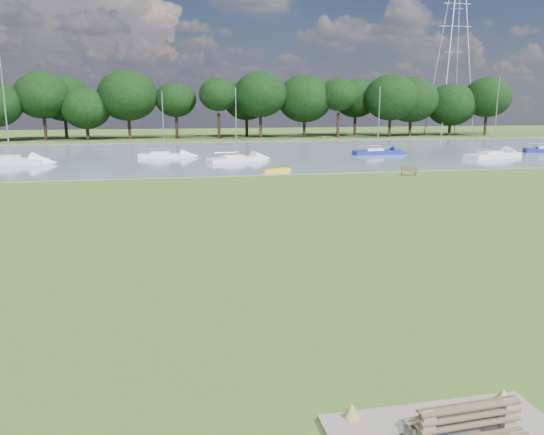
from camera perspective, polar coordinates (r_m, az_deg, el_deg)
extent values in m
plane|color=olive|center=(22.33, 1.02, -3.05)|extent=(220.00, 220.00, 0.00)
cube|color=gray|center=(63.47, -7.41, 6.74)|extent=(220.00, 40.00, 0.10)
cube|color=#4C6626|center=(93.33, -8.86, 8.40)|extent=(220.00, 20.00, 0.40)
cube|color=gray|center=(9.54, 16.30, -20.83)|extent=(0.23, 0.19, 0.56)
cube|color=gray|center=(10.32, 24.03, -18.75)|extent=(0.23, 0.19, 0.56)
cube|color=brown|center=(9.78, 20.68, -19.36)|extent=(1.83, 0.21, 0.44)
cube|color=brown|center=(10.23, 19.15, -19.74)|extent=(1.84, 0.48, 0.04)
cube|color=brown|center=(9.90, 20.12, -18.93)|extent=(1.83, 0.21, 0.44)
cube|color=brown|center=(45.43, 13.79, 4.64)|extent=(0.20, 0.39, 0.40)
cube|color=brown|center=(45.56, 15.20, 4.59)|extent=(0.20, 0.39, 0.40)
cube|color=brown|center=(45.46, 14.51, 4.86)|extent=(1.35, 0.80, 0.04)
cube|color=brown|center=(45.27, 14.55, 5.09)|extent=(1.23, 0.48, 0.39)
cube|color=yellow|center=(46.41, 0.48, 5.12)|extent=(2.63, 1.46, 0.26)
cylinder|color=#99A0AB|center=(102.56, 18.51, 16.65)|extent=(0.22, 0.22, 29.59)
cylinder|color=#99A0AB|center=(104.70, 20.60, 16.40)|extent=(0.22, 0.22, 29.59)
cylinder|color=#99A0AB|center=(106.25, 17.33, 16.54)|extent=(0.22, 0.22, 29.59)
cylinder|color=#99A0AB|center=(108.32, 19.37, 16.32)|extent=(0.22, 0.22, 29.59)
cube|color=#99A0AB|center=(105.91, 19.13, 18.87)|extent=(6.35, 0.14, 0.14)
cube|color=#99A0AB|center=(106.47, 19.28, 20.92)|extent=(5.26, 0.14, 0.14)
cylinder|color=black|center=(90.95, -23.56, 8.74)|extent=(0.48, 0.48, 3.69)
ellipsoid|color=black|center=(90.87, -23.81, 11.57)|extent=(6.76, 6.76, 5.75)
cylinder|color=black|center=(89.80, -19.15, 9.13)|extent=(0.48, 0.48, 3.97)
ellipsoid|color=black|center=(89.73, -19.37, 12.22)|extent=(7.73, 7.73, 6.57)
cylinder|color=black|center=(89.21, -14.62, 9.12)|extent=(0.48, 0.48, 3.13)
ellipsoid|color=black|center=(89.12, -14.75, 11.58)|extent=(8.70, 8.70, 7.39)
cylinder|color=black|center=(89.15, -10.07, 9.41)|extent=(0.48, 0.48, 3.41)
ellipsoid|color=black|center=(89.06, -10.17, 12.09)|extent=(6.76, 6.76, 5.75)
cylinder|color=black|center=(89.63, -5.53, 9.64)|extent=(0.48, 0.48, 3.69)
ellipsoid|color=black|center=(89.56, -5.59, 12.52)|extent=(7.73, 7.73, 6.57)
cylinder|color=black|center=(90.66, -1.07, 9.81)|extent=(0.48, 0.48, 3.97)
ellipsoid|color=black|center=(90.59, -1.08, 12.88)|extent=(8.70, 8.70, 7.39)
cylinder|color=black|center=(92.23, 3.27, 9.57)|extent=(0.48, 0.48, 3.13)
ellipsoid|color=black|center=(92.14, 3.30, 11.95)|extent=(6.76, 6.76, 5.75)
cylinder|color=black|center=(94.27, 7.45, 9.63)|extent=(0.48, 0.48, 3.41)
ellipsoid|color=black|center=(94.19, 7.52, 12.17)|extent=(7.73, 7.73, 6.57)
cylinder|color=black|center=(96.77, 11.42, 9.64)|extent=(0.48, 0.48, 3.69)
ellipsoid|color=black|center=(96.70, 11.54, 12.31)|extent=(8.70, 8.70, 7.39)
cylinder|color=black|center=(99.71, 15.19, 9.61)|extent=(0.48, 0.48, 3.97)
ellipsoid|color=black|center=(99.65, 15.34, 12.39)|extent=(6.76, 6.76, 5.75)
cylinder|color=black|center=(103.06, 18.70, 9.23)|extent=(0.48, 0.48, 3.13)
ellipsoid|color=black|center=(102.98, 18.84, 11.36)|extent=(7.73, 7.73, 6.57)
cylinder|color=black|center=(106.74, 21.99, 9.15)|extent=(0.48, 0.48, 3.41)
ellipsoid|color=black|center=(106.67, 22.17, 11.38)|extent=(8.70, 8.70, 7.39)
cube|color=navy|center=(63.29, 11.28, 6.95)|extent=(5.68, 1.63, 0.68)
cube|color=silver|center=(63.08, 10.92, 7.33)|extent=(1.99, 1.26, 0.44)
cylinder|color=#A5A8AD|center=(63.08, 11.43, 10.37)|extent=(0.12, 0.12, 7.26)
cube|color=silver|center=(59.72, -11.50, 6.62)|extent=(5.70, 2.12, 0.63)
cube|color=silver|center=(59.73, -11.94, 6.97)|extent=(2.06, 1.42, 0.40)
cylinder|color=#A5A8AD|center=(59.50, -11.64, 9.98)|extent=(0.11, 0.11, 6.73)
cube|color=silver|center=(58.32, -26.32, 5.56)|extent=(7.34, 3.81, 0.78)
cube|color=silver|center=(58.56, -26.85, 6.01)|extent=(2.80, 2.16, 0.50)
cylinder|color=#A5A8AD|center=(58.07, -26.79, 10.43)|extent=(0.13, 0.13, 9.61)
cube|color=silver|center=(54.87, -3.84, 6.36)|extent=(6.43, 3.83, 0.60)
cube|color=silver|center=(54.60, -4.31, 6.71)|extent=(2.52, 2.05, 0.39)
cylinder|color=#A5A8AD|center=(54.62, -3.90, 10.13)|extent=(0.10, 0.10, 6.96)
cube|color=silver|center=(63.50, 22.66, 6.27)|extent=(7.64, 4.40, 0.67)
cube|color=silver|center=(63.00, 22.37, 6.63)|extent=(2.97, 2.39, 0.43)
cylinder|color=#A5A8AD|center=(63.28, 22.97, 10.11)|extent=(0.12, 0.12, 8.24)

